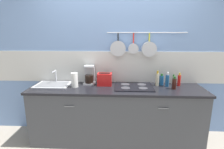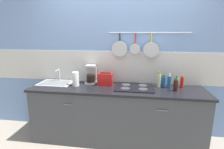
% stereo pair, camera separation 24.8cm
% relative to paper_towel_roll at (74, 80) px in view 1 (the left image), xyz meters
% --- Properties ---
extents(ground_plane, '(12.00, 12.00, 0.00)m').
position_rel_paper_towel_roll_xyz_m(ground_plane, '(0.65, -0.01, -1.00)').
color(ground_plane, '#9E9384').
extents(wall_back, '(7.20, 0.16, 2.60)m').
position_rel_paper_towel_roll_xyz_m(wall_back, '(0.65, 0.34, 0.27)').
color(wall_back, '#7293C6').
rests_on(wall_back, ground_plane).
extents(cabinet_base, '(2.63, 0.60, 0.85)m').
position_rel_paper_towel_roll_xyz_m(cabinet_base, '(0.65, -0.01, -0.57)').
color(cabinet_base, '#3F4247').
rests_on(cabinet_base, ground_plane).
extents(countertop, '(2.67, 0.62, 0.03)m').
position_rel_paper_towel_roll_xyz_m(countertop, '(0.65, -0.01, -0.13)').
color(countertop, black).
rests_on(countertop, cabinet_base).
extents(sink_basin, '(0.54, 0.40, 0.22)m').
position_rel_paper_towel_roll_xyz_m(sink_basin, '(-0.38, 0.09, -0.10)').
color(sink_basin, '#B7BABF').
rests_on(sink_basin, countertop).
extents(paper_towel_roll, '(0.10, 0.10, 0.22)m').
position_rel_paper_towel_roll_xyz_m(paper_towel_roll, '(0.00, 0.00, 0.00)').
color(paper_towel_roll, white).
rests_on(paper_towel_roll, countertop).
extents(coffee_maker, '(0.18, 0.18, 0.30)m').
position_rel_paper_towel_roll_xyz_m(coffee_maker, '(0.20, 0.21, 0.01)').
color(coffee_maker, '#B7BABF').
rests_on(coffee_maker, countertop).
extents(toaster, '(0.24, 0.15, 0.20)m').
position_rel_paper_towel_roll_xyz_m(toaster, '(0.46, 0.12, -0.01)').
color(toaster, red).
rests_on(toaster, countertop).
extents(cooktop, '(0.58, 0.47, 0.01)m').
position_rel_paper_towel_roll_xyz_m(cooktop, '(0.92, 0.05, -0.11)').
color(cooktop, black).
rests_on(cooktop, countertop).
extents(bottle_hot_sauce, '(0.05, 0.05, 0.24)m').
position_rel_paper_towel_roll_xyz_m(bottle_hot_sauce, '(1.29, 0.15, -0.01)').
color(bottle_hot_sauce, '#BFB799').
rests_on(bottle_hot_sauce, countertop).
extents(bottle_dish_soap, '(0.07, 0.07, 0.18)m').
position_rel_paper_towel_roll_xyz_m(bottle_dish_soap, '(1.37, 0.17, -0.03)').
color(bottle_dish_soap, navy).
rests_on(bottle_dish_soap, countertop).
extents(bottle_sesame_oil, '(0.06, 0.06, 0.22)m').
position_rel_paper_towel_roll_xyz_m(bottle_sesame_oil, '(1.44, 0.11, -0.01)').
color(bottle_sesame_oil, navy).
rests_on(bottle_sesame_oil, countertop).
extents(bottle_cooking_wine, '(0.06, 0.06, 0.19)m').
position_rel_paper_towel_roll_xyz_m(bottle_cooking_wine, '(1.51, -0.02, -0.03)').
color(bottle_cooking_wine, '#33140F').
rests_on(bottle_cooking_wine, countertop).
extents(bottle_vinegar, '(0.05, 0.05, 0.16)m').
position_rel_paper_towel_roll_xyz_m(bottle_vinegar, '(1.58, 0.25, -0.04)').
color(bottle_vinegar, '#BFB799').
rests_on(bottle_vinegar, countertop).
extents(bottle_olive_oil, '(0.05, 0.05, 0.21)m').
position_rel_paper_towel_roll_xyz_m(bottle_olive_oil, '(1.64, 0.15, -0.02)').
color(bottle_olive_oil, red).
rests_on(bottle_olive_oil, countertop).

